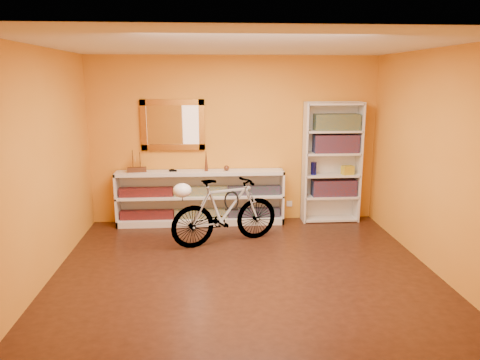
{
  "coord_description": "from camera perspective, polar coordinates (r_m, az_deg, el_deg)",
  "views": [
    {
      "loc": [
        -0.41,
        -5.07,
        2.25
      ],
      "look_at": [
        0.0,
        0.7,
        0.95
      ],
      "focal_mm": 33.85,
      "sensor_mm": 36.0,
      "label": 1
    }
  ],
  "objects": [
    {
      "name": "red_tin",
      "position": [
        7.18,
        10.09,
        6.94
      ],
      "size": [
        0.18,
        0.18,
        0.18
      ],
      "primitive_type": "cube",
      "rotation": [
        0.0,
        0.0,
        0.35
      ],
      "color": "maroon",
      "rests_on": "bookcase"
    },
    {
      "name": "book_row_c",
      "position": [
        7.22,
        12.1,
        7.15
      ],
      "size": [
        0.7,
        0.22,
        0.25
      ],
      "primitive_type": "cube",
      "color": "navy",
      "rests_on": "bookcase"
    },
    {
      "name": "model_ship",
      "position": [
        7.08,
        -12.93,
        2.35
      ],
      "size": [
        0.3,
        0.15,
        0.34
      ],
      "primitive_type": null,
      "rotation": [
        0.0,
        0.0,
        0.14
      ],
      "color": "#412212",
      "rests_on": "console_unit"
    },
    {
      "name": "u_lock",
      "position": [
        6.24,
        -1.08,
        -2.61
      ],
      "size": [
        0.2,
        0.02,
        0.2
      ],
      "primitive_type": "torus",
      "rotation": [
        1.57,
        0.0,
        0.0
      ],
      "color": "black",
      "rests_on": "bicycle"
    },
    {
      "name": "floor",
      "position": [
        5.56,
        0.52,
        -11.25
      ],
      "size": [
        4.5,
        4.0,
        0.01
      ],
      "primitive_type": "cube",
      "color": "black",
      "rests_on": "ground"
    },
    {
      "name": "wall_socket",
      "position": [
        7.44,
        6.24,
        -2.99
      ],
      "size": [
        0.09,
        0.02,
        0.09
      ],
      "primitive_type": "cube",
      "color": "silver",
      "rests_on": "back_wall"
    },
    {
      "name": "gilt_mirror",
      "position": [
        7.09,
        -8.47,
        6.87
      ],
      "size": [
        0.98,
        0.06,
        0.78
      ],
      "primitive_type": "cube",
      "color": "#8E5619",
      "rests_on": "back_wall"
    },
    {
      "name": "toy_car",
      "position": [
        7.04,
        -8.45,
        1.08
      ],
      "size": [
        0.0,
        0.0,
        0.0
      ],
      "primitive_type": "imported",
      "rotation": [
        0.0,
        0.0,
        1.56
      ],
      "color": "black",
      "rests_on": "console_unit"
    },
    {
      "name": "console_unit",
      "position": [
        7.12,
        -4.98,
        -2.23
      ],
      "size": [
        2.6,
        0.35,
        0.85
      ],
      "primitive_type": null,
      "color": "silver",
      "rests_on": "floor"
    },
    {
      "name": "yellow_bag",
      "position": [
        7.34,
        13.41,
        1.21
      ],
      "size": [
        0.2,
        0.16,
        0.14
      ],
      "primitive_type": "cube",
      "rotation": [
        0.0,
        0.0,
        0.24
      ],
      "color": "gold",
      "rests_on": "bookcase"
    },
    {
      "name": "cd_row_lower",
      "position": [
        7.17,
        -4.94,
        -4.24
      ],
      "size": [
        2.5,
        0.13,
        0.14
      ],
      "primitive_type": "cube",
      "color": "black",
      "rests_on": "console_unit"
    },
    {
      "name": "right_wall",
      "position": [
        5.8,
        23.37,
        2.2
      ],
      "size": [
        0.01,
        4.0,
        2.6
      ],
      "primitive_type": "cube",
      "color": "orange",
      "rests_on": "ground"
    },
    {
      "name": "ceiling",
      "position": [
        5.09,
        0.58,
        16.67
      ],
      "size": [
        4.5,
        4.0,
        0.01
      ],
      "primitive_type": "cube",
      "color": "silver",
      "rests_on": "ground"
    },
    {
      "name": "back_wall",
      "position": [
        7.15,
        -0.74,
        5.03
      ],
      "size": [
        4.5,
        0.01,
        2.6
      ],
      "primitive_type": "cube",
      "color": "orange",
      "rests_on": "ground"
    },
    {
      "name": "left_wall",
      "position": [
        5.48,
        -23.7,
        1.61
      ],
      "size": [
        0.01,
        4.0,
        2.6
      ],
      "primitive_type": "cube",
      "color": "orange",
      "rests_on": "ground"
    },
    {
      "name": "bronze_ornament",
      "position": [
        6.99,
        -4.29,
        2.49
      ],
      "size": [
        0.06,
        0.06,
        0.34
      ],
      "primitive_type": "cone",
      "color": "brown",
      "rests_on": "console_unit"
    },
    {
      "name": "bicycle",
      "position": [
        6.24,
        -1.86,
        -3.93
      ],
      "size": [
        0.92,
        1.63,
        0.93
      ],
      "primitive_type": "imported",
      "rotation": [
        0.0,
        0.0,
        1.91
      ],
      "color": "silver",
      "rests_on": "floor"
    },
    {
      "name": "helmet",
      "position": [
        5.96,
        -7.29,
        -1.31
      ],
      "size": [
        0.25,
        0.23,
        0.19
      ],
      "primitive_type": "ellipsoid",
      "color": "white",
      "rests_on": "bicycle"
    },
    {
      "name": "book_row_a",
      "position": [
        7.39,
        11.72,
        -0.94
      ],
      "size": [
        0.7,
        0.22,
        0.26
      ],
      "primitive_type": "cube",
      "color": "maroon",
      "rests_on": "bookcase"
    },
    {
      "name": "bookcase",
      "position": [
        7.29,
        11.49,
        2.15
      ],
      "size": [
        0.9,
        0.3,
        1.9
      ],
      "primitive_type": null,
      "color": "silver",
      "rests_on": "floor"
    },
    {
      "name": "travel_mug",
      "position": [
        7.21,
        9.26,
        1.45
      ],
      "size": [
        0.09,
        0.09,
        0.2
      ],
      "primitive_type": "cylinder",
      "color": "navy",
      "rests_on": "bookcase"
    },
    {
      "name": "book_row_b",
      "position": [
        7.25,
        11.98,
        4.52
      ],
      "size": [
        0.7,
        0.22,
        0.28
      ],
      "primitive_type": "cube",
      "color": "maroon",
      "rests_on": "bookcase"
    },
    {
      "name": "decorative_orb",
      "position": [
        7.02,
        -1.71,
        1.52
      ],
      "size": [
        0.08,
        0.08,
        0.08
      ],
      "primitive_type": "sphere",
      "color": "brown",
      "rests_on": "console_unit"
    },
    {
      "name": "cd_row_upper",
      "position": [
        7.07,
        -5.0,
        -1.41
      ],
      "size": [
        2.5,
        0.13,
        0.14
      ],
      "primitive_type": "cube",
      "color": "navy",
      "rests_on": "console_unit"
    }
  ]
}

